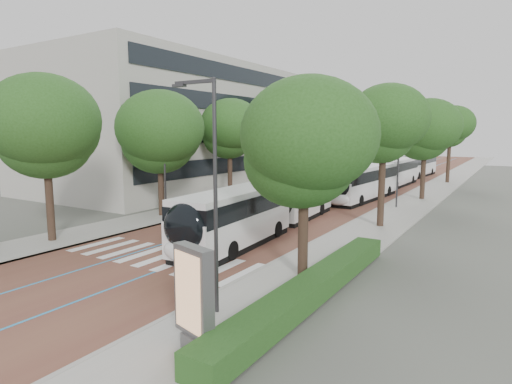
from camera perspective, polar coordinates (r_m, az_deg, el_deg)
ground at (r=22.07m, az=-14.78°, el=-9.03°), size 160.00×160.00×0.00m
road at (r=56.91m, az=15.87°, el=1.23°), size 11.00×140.00×0.02m
sidewalk_left at (r=59.38m, az=8.91°, el=1.76°), size 4.00×140.00×0.12m
sidewalk_right at (r=55.33m, az=23.35°, el=0.75°), size 4.00×140.00×0.12m
kerb_left at (r=58.67m, az=10.62°, el=1.64°), size 0.20×140.00×0.14m
kerb_right at (r=55.64m, az=21.42°, el=0.89°), size 0.20×140.00×0.14m
zebra_crossing at (r=22.60m, az=-12.57°, el=-8.49°), size 10.55×3.60×0.01m
lane_line_left at (r=57.36m, az=14.34°, el=1.35°), size 0.12×126.00×0.01m
lane_line_right at (r=56.49m, az=17.43°, el=1.14°), size 0.12×126.00×0.01m
office_building at (r=54.96m, az=-7.73°, el=8.54°), size 18.11×40.00×14.00m
hedge at (r=16.79m, az=7.60°, el=-12.42°), size 1.20×14.00×0.80m
streetlight_near at (r=14.52m, az=-6.02°, el=1.88°), size 1.82×0.20×8.00m
streetlight_far at (r=37.49m, az=18.23°, el=5.20°), size 1.82×0.20×8.00m
lamp_post_left at (r=31.19m, az=-12.09°, el=3.67°), size 0.14×0.14×8.00m
trees_left at (r=45.55m, az=1.57°, el=8.26°), size 6.49×61.25×10.21m
trees_right at (r=36.49m, az=19.71°, el=7.43°), size 5.90×47.46×9.09m
lead_bus at (r=27.10m, az=1.29°, el=-2.09°), size 3.79×18.53×3.20m
bus_queued_0 at (r=41.37m, az=13.94°, el=1.14°), size 3.26×12.53×3.20m
bus_queued_1 at (r=53.29m, az=17.93°, el=2.46°), size 2.81×12.45×3.20m
bus_queued_2 at (r=66.14m, az=20.62°, el=3.33°), size 3.21×12.52×3.20m
ad_panel at (r=12.68m, az=-8.30°, el=-13.53°), size 1.52×0.79×3.05m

